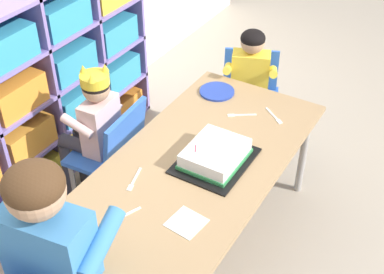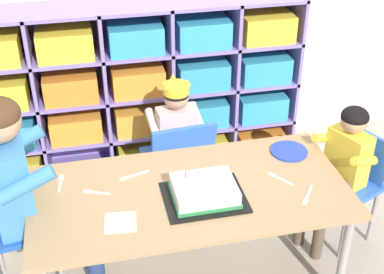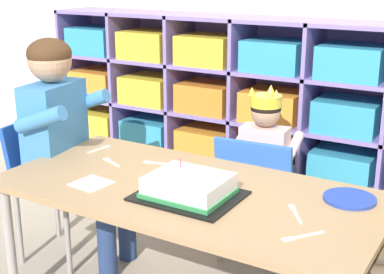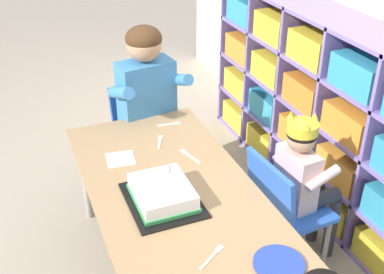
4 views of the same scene
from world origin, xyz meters
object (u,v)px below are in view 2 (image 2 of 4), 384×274
at_px(classroom_chair_guest_side, 350,176).
at_px(activity_table, 190,198).
at_px(paper_plate_stack, 289,151).
at_px(fork_by_napkin, 307,196).
at_px(guest_at_table_side, 341,161).
at_px(fork_at_table_front_edge, 133,176).
at_px(adult_helper_seated, 25,178).
at_px(fork_beside_plate_stack, 95,192).
at_px(birthday_cake_on_tray, 204,192).
at_px(fork_scattered_mid_table, 279,178).
at_px(fork_near_child_seat, 61,182).
at_px(child_with_crown, 175,126).
at_px(classroom_chair_blue, 180,157).
at_px(classroom_chair_adult_side, 8,223).

bearing_deg(classroom_chair_guest_side, activity_table, -102.39).
bearing_deg(paper_plate_stack, fork_by_napkin, -98.24).
relative_size(guest_at_table_side, fork_at_table_front_edge, 5.46).
height_order(adult_helper_seated, fork_beside_plate_stack, adult_helper_seated).
distance_m(guest_at_table_side, birthday_cake_on_tray, 0.78).
bearing_deg(adult_helper_seated, fork_scattered_mid_table, -104.70).
height_order(guest_at_table_side, fork_scattered_mid_table, guest_at_table_side).
bearing_deg(birthday_cake_on_tray, adult_helper_seated, 165.56).
relative_size(guest_at_table_side, fork_beside_plate_stack, 6.64).
relative_size(fork_scattered_mid_table, fork_near_child_seat, 1.01).
bearing_deg(adult_helper_seated, fork_at_table_front_edge, -93.53).
distance_m(guest_at_table_side, fork_beside_plate_stack, 1.22).
relative_size(child_with_crown, adult_helper_seated, 0.80).
xyz_separation_m(classroom_chair_guest_side, fork_scattered_mid_table, (-0.47, -0.16, 0.18)).
bearing_deg(activity_table, guest_at_table_side, 8.69).
xyz_separation_m(paper_plate_stack, fork_beside_plate_stack, (-0.96, -0.12, -0.00)).
distance_m(adult_helper_seated, fork_at_table_front_edge, 0.48).
bearing_deg(classroom_chair_blue, fork_near_child_seat, 23.55).
bearing_deg(guest_at_table_side, child_with_crown, -146.30).
xyz_separation_m(fork_by_napkin, fork_near_child_seat, (-1.06, 0.34, -0.00)).
relative_size(classroom_chair_guest_side, guest_at_table_side, 0.76).
height_order(child_with_crown, classroom_chair_adult_side, child_with_crown).
bearing_deg(fork_at_table_front_edge, classroom_chair_adult_side, 169.49).
xyz_separation_m(activity_table, child_with_crown, (0.05, 0.62, 0.01)).
height_order(classroom_chair_adult_side, classroom_chair_guest_side, classroom_chair_adult_side).
relative_size(classroom_chair_adult_side, birthday_cake_on_tray, 1.84).
distance_m(guest_at_table_side, fork_at_table_front_edge, 1.04).
bearing_deg(adult_helper_seated, classroom_chair_guest_side, -96.89).
bearing_deg(fork_at_table_front_edge, fork_scattered_mid_table, -30.04).
bearing_deg(classroom_chair_adult_side, fork_at_table_front_edge, -92.86).
relative_size(classroom_chair_blue, fork_at_table_front_edge, 4.26).
distance_m(paper_plate_stack, fork_near_child_seat, 1.11).
xyz_separation_m(classroom_chair_adult_side, fork_scattered_mid_table, (1.24, -0.12, 0.13)).
relative_size(child_with_crown, classroom_chair_guest_side, 1.37).
distance_m(adult_helper_seated, paper_plate_stack, 1.26).
relative_size(child_with_crown, fork_beside_plate_stack, 6.91).
xyz_separation_m(classroom_chair_blue, birthday_cake_on_tray, (-0.01, -0.59, 0.21)).
relative_size(adult_helper_seated, fork_scattered_mid_table, 8.16).
height_order(classroom_chair_blue, fork_near_child_seat, classroom_chair_blue).
height_order(classroom_chair_blue, child_with_crown, child_with_crown).
relative_size(child_with_crown, classroom_chair_adult_side, 1.26).
relative_size(adult_helper_seated, fork_near_child_seat, 8.24).
xyz_separation_m(activity_table, fork_near_child_seat, (-0.56, 0.19, 0.05)).
relative_size(child_with_crown, guest_at_table_side, 1.04).
height_order(birthday_cake_on_tray, fork_by_napkin, birthday_cake_on_tray).
height_order(birthday_cake_on_tray, fork_at_table_front_edge, birthday_cake_on_tray).
xyz_separation_m(classroom_chair_guest_side, fork_by_napkin, (-0.39, -0.32, 0.18)).
distance_m(classroom_chair_guest_side, paper_plate_stack, 0.39).
height_order(activity_table, classroom_chair_blue, classroom_chair_blue).
distance_m(fork_at_table_front_edge, fork_scattered_mid_table, 0.68).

